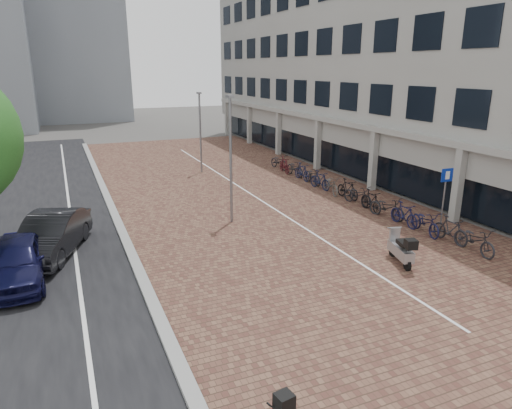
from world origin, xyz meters
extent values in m
plane|color=#474442|center=(0.00, 0.00, 0.00)|extent=(140.00, 140.00, 0.00)
cube|color=brown|center=(2.00, 12.00, 0.01)|extent=(14.50, 42.00, 0.04)
cube|color=black|center=(-9.00, 12.00, 0.01)|extent=(8.00, 50.00, 0.03)
cube|color=gray|center=(-5.10, 12.00, 0.07)|extent=(0.35, 42.00, 0.14)
cube|color=white|center=(-7.00, 12.00, 0.02)|extent=(0.12, 44.00, 0.00)
cube|color=white|center=(2.20, 12.00, 0.04)|extent=(0.10, 30.00, 0.00)
cube|color=#989893|center=(13.00, 16.00, 8.50)|extent=(8.00, 40.00, 13.00)
cube|color=black|center=(9.60, 16.00, 1.70)|extent=(0.15, 38.00, 3.20)
cube|color=#989893|center=(9.40, 16.00, 3.45)|extent=(1.60, 38.00, 0.30)
cube|color=#989893|center=(8.80, 4.00, 1.70)|extent=(0.35, 0.35, 3.40)
cube|color=#989893|center=(8.80, 10.00, 1.70)|extent=(0.35, 0.35, 3.40)
cube|color=#989893|center=(8.80, 16.00, 1.70)|extent=(0.35, 0.35, 3.40)
cube|color=#989893|center=(8.80, 22.00, 1.70)|extent=(0.35, 0.35, 3.40)
cube|color=#989893|center=(8.80, 28.00, 1.70)|extent=(0.35, 0.35, 3.40)
cube|color=#989893|center=(8.80, 34.00, 1.70)|extent=(0.35, 0.35, 3.40)
cube|color=gray|center=(-4.00, 55.00, 13.00)|extent=(12.00, 10.00, 26.00)
imported|color=black|center=(-8.76, 5.01, 0.73)|extent=(1.87, 4.33, 1.46)
imported|color=black|center=(-7.74, 7.03, 0.77)|extent=(3.12, 4.92, 1.53)
cylinder|color=slate|center=(7.50, 3.46, 1.22)|extent=(0.07, 0.07, 2.44)
cube|color=#0B279A|center=(7.50, 3.43, 2.39)|extent=(0.56, 0.08, 0.56)
cylinder|color=gray|center=(-0.38, 7.87, 2.75)|extent=(0.12, 0.12, 5.51)
cylinder|color=gray|center=(1.31, 18.14, 2.56)|extent=(0.12, 0.12, 5.11)
imported|color=black|center=(6.71, 1.00, 0.52)|extent=(0.85, 2.02, 1.04)
imported|color=black|center=(6.68, 2.15, 0.53)|extent=(0.52, 1.75, 1.05)
imported|color=#141537|center=(6.49, 3.30, 0.52)|extent=(1.04, 2.07, 1.04)
imported|color=#141537|center=(6.35, 4.45, 0.53)|extent=(0.52, 1.76, 1.05)
imported|color=black|center=(6.35, 5.60, 0.52)|extent=(1.09, 2.07, 1.04)
imported|color=black|center=(6.32, 6.75, 0.53)|extent=(0.63, 1.78, 1.05)
imported|color=black|center=(6.38, 7.90, 0.52)|extent=(0.93, 2.04, 1.04)
imported|color=black|center=(6.55, 9.05, 0.53)|extent=(0.59, 1.77, 1.05)
imported|color=#55524D|center=(6.27, 10.20, 0.52)|extent=(1.07, 2.07, 1.04)
imported|color=#131835|center=(6.24, 11.35, 0.53)|extent=(0.69, 1.79, 1.05)
imported|color=black|center=(6.47, 12.50, 0.52)|extent=(0.86, 2.03, 1.04)
imported|color=#151B3B|center=(6.35, 13.65, 0.53)|extent=(0.50, 1.75, 1.05)
imported|color=black|center=(6.49, 14.80, 0.52)|extent=(0.74, 1.99, 1.04)
imported|color=#491319|center=(6.29, 15.95, 0.53)|extent=(0.72, 1.80, 1.05)
imported|color=black|center=(6.49, 17.10, 0.52)|extent=(0.92, 2.04, 1.04)
camera|label=1|loc=(-7.04, -10.38, 6.66)|focal=32.11mm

